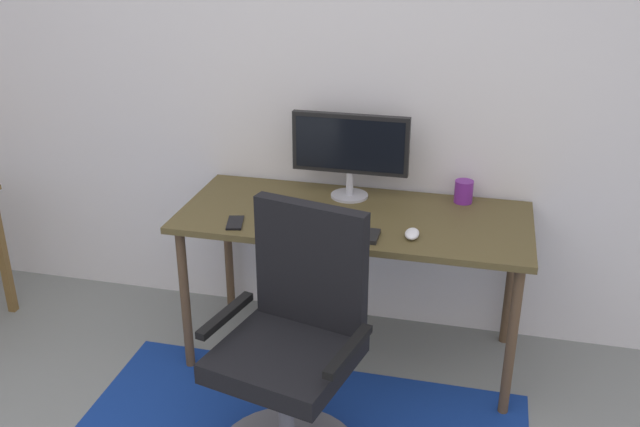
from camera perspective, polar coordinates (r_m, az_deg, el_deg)
wall_back at (r=3.51m, az=0.46°, el=11.20°), size 6.00×0.10×2.60m
desk at (r=3.27m, az=2.74°, el=-1.19°), size 1.60×0.69×0.75m
monitor at (r=3.35m, az=2.44°, el=5.31°), size 0.56×0.18×0.41m
keyboard at (r=3.04m, az=0.72°, el=-1.49°), size 0.43×0.13×0.02m
computer_mouse at (r=3.03m, az=7.41°, el=-1.63°), size 0.06×0.10×0.03m
coffee_cup at (r=3.42m, az=11.47°, el=1.74°), size 0.09×0.09×0.11m
cell_phone at (r=3.16m, az=-6.84°, el=-0.75°), size 0.10×0.15×0.01m
office_chair at (r=2.78m, az=-2.21°, el=-12.41°), size 0.62×0.58×1.05m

